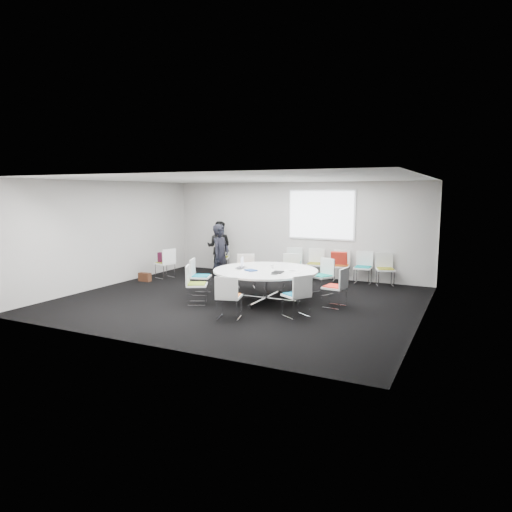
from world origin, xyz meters
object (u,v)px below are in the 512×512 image
at_px(person_main, 221,257).
at_px(cup, 272,266).
at_px(chair_ring_g, 229,305).
at_px(laptop, 243,268).
at_px(chair_back_a, 294,269).
at_px(chair_back_d, 363,274).
at_px(chair_ring_c, 292,277).
at_px(chair_ring_d, 247,278).
at_px(chair_back_c, 341,272).
at_px(chair_ring_a, 335,295).
at_px(chair_spare_left, 165,269).
at_px(chair_ring_b, 322,283).
at_px(chair_ring_e, 201,283).
at_px(chair_ring_h, 296,304).
at_px(maroon_bag, 165,257).
at_px(person_back, 219,247).
at_px(chair_back_e, 385,276).
at_px(brown_bag, 145,277).
at_px(chair_person_back, 222,263).
at_px(conference_table, 266,277).
at_px(chair_ring_f, 196,292).
at_px(chair_back_b, 315,270).

xyz_separation_m(person_main, cup, (1.65, -0.44, -0.07)).
xyz_separation_m(chair_ring_g, laptop, (-0.54, 1.62, 0.47)).
height_order(chair_back_a, chair_back_d, same).
xyz_separation_m(chair_ring_c, chair_ring_d, (-1.04, -0.58, 0.00)).
bearing_deg(chair_back_c, chair_back_a, -5.95).
xyz_separation_m(chair_ring_a, chair_spare_left, (-5.42, 1.12, 0.00)).
xyz_separation_m(chair_ring_b, person_main, (-2.54, -0.57, 0.57)).
xyz_separation_m(chair_ring_e, laptop, (1.16, 0.03, 0.47)).
height_order(chair_ring_e, person_main, person_main).
height_order(person_main, cup, person_main).
bearing_deg(person_main, chair_ring_h, -119.50).
bearing_deg(maroon_bag, chair_spare_left, -16.96).
height_order(chair_back_a, person_back, person_back).
height_order(chair_ring_g, chair_ring_h, same).
relative_size(chair_ring_b, chair_ring_g, 1.00).
bearing_deg(laptop, chair_back_e, -49.54).
distance_m(chair_ring_b, maroon_bag, 4.78).
distance_m(maroon_bag, brown_bag, 0.84).
bearing_deg(chair_person_back, chair_back_c, 158.45).
xyz_separation_m(chair_ring_d, chair_back_e, (3.22, 1.88, 0.00)).
distance_m(conference_table, person_back, 4.04).
height_order(conference_table, chair_back_d, chair_back_d).
height_order(conference_table, laptop, laptop).
height_order(chair_ring_d, chair_ring_e, same).
bearing_deg(chair_ring_f, chair_ring_g, 32.81).
bearing_deg(maroon_bag, chair_ring_h, -24.27).
bearing_deg(cup, chair_ring_f, -137.56).
distance_m(chair_ring_h, chair_person_back, 5.68).
height_order(chair_ring_h, chair_spare_left, same).
bearing_deg(chair_ring_e, person_back, -177.72).
distance_m(chair_ring_c, chair_back_c, 1.64).
relative_size(conference_table, chair_ring_e, 2.74).
height_order(chair_ring_e, chair_ring_g, same).
xyz_separation_m(chair_back_c, laptop, (-1.51, -3.06, 0.47)).
distance_m(chair_back_b, maroon_bag, 4.38).
distance_m(chair_ring_c, chair_ring_h, 2.88).
height_order(person_back, brown_bag, person_back).
xyz_separation_m(chair_person_back, cup, (2.98, -2.75, 0.50)).
distance_m(chair_ring_a, chair_ring_h, 1.20).
xyz_separation_m(chair_ring_f, chair_back_d, (2.83, 3.96, 0.00)).
bearing_deg(chair_back_d, person_main, 33.76).
bearing_deg(maroon_bag, chair_ring_f, -40.98).
distance_m(chair_ring_h, chair_spare_left, 5.42).
bearing_deg(chair_ring_e, chair_back_b, 128.30).
xyz_separation_m(chair_ring_c, maroon_bag, (-3.81, -0.40, 0.34)).
relative_size(conference_table, chair_ring_c, 2.74).
bearing_deg(laptop, chair_person_back, 30.17).
distance_m(chair_ring_a, cup, 1.64).
height_order(chair_back_a, maroon_bag, chair_back_a).
height_order(chair_back_e, laptop, chair_back_e).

